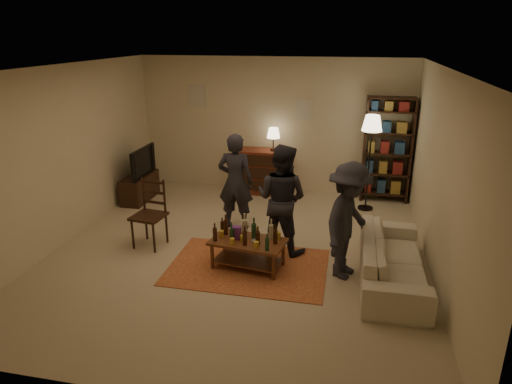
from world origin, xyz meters
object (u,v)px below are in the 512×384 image
(dresser, at_px, (261,170))
(person_right, at_px, (281,199))
(tv_stand, at_px, (139,181))
(person_left, at_px, (236,182))
(bookshelf, at_px, (387,149))
(coffee_table, at_px, (247,242))
(person_by_sofa, at_px, (348,221))
(sofa, at_px, (392,260))
(floor_lamp, at_px, (372,130))
(dining_chair, at_px, (151,211))

(dresser, relative_size, person_right, 0.83)
(tv_stand, relative_size, person_left, 0.65)
(bookshelf, distance_m, person_right, 3.06)
(coffee_table, xyz_separation_m, person_by_sofa, (1.35, 0.06, 0.42))
(person_by_sofa, bearing_deg, sofa, -69.62)
(person_right, bearing_deg, tv_stand, -9.45)
(person_left, relative_size, person_right, 0.99)
(sofa, xyz_separation_m, person_by_sofa, (-0.61, 0.01, 0.49))
(bookshelf, relative_size, person_right, 1.22)
(coffee_table, bearing_deg, person_left, 110.70)
(coffee_table, distance_m, tv_stand, 3.50)
(tv_stand, bearing_deg, person_right, -27.62)
(dresser, distance_m, person_right, 2.66)
(dresser, relative_size, sofa, 0.65)
(coffee_table, distance_m, person_right, 0.87)
(floor_lamp, bearing_deg, coffee_table, -122.17)
(dresser, relative_size, person_by_sofa, 0.85)
(dining_chair, distance_m, person_right, 2.02)
(floor_lamp, relative_size, person_right, 1.07)
(bookshelf, xyz_separation_m, person_by_sofa, (-0.65, -3.17, -0.24))
(tv_stand, relative_size, dresser, 0.78)
(sofa, relative_size, person_left, 1.28)
(person_left, bearing_deg, person_by_sofa, 146.98)
(sofa, bearing_deg, floor_lamp, 6.43)
(coffee_table, distance_m, bookshelf, 3.85)
(dresser, distance_m, sofa, 3.93)
(coffee_table, xyz_separation_m, floor_lamp, (1.67, 2.65, 1.12))
(dining_chair, distance_m, person_by_sofa, 3.00)
(sofa, bearing_deg, dining_chair, 83.96)
(floor_lamp, bearing_deg, bookshelf, 59.58)
(bookshelf, height_order, person_right, bookshelf)
(bookshelf, bearing_deg, coffee_table, -121.87)
(person_left, height_order, person_by_sofa, person_left)
(tv_stand, bearing_deg, coffee_table, -39.92)
(dining_chair, distance_m, bookshelf, 4.60)
(dining_chair, xyz_separation_m, person_by_sofa, (2.97, -0.36, 0.24))
(coffee_table, height_order, sofa, coffee_table)
(coffee_table, relative_size, person_by_sofa, 0.69)
(person_right, bearing_deg, person_by_sofa, 167.26)
(tv_stand, distance_m, sofa, 5.14)
(coffee_table, distance_m, person_left, 1.47)
(floor_lamp, distance_m, sofa, 2.88)
(floor_lamp, height_order, person_left, floor_lamp)
(dining_chair, height_order, floor_lamp, floor_lamp)
(floor_lamp, bearing_deg, person_left, -148.43)
(coffee_table, bearing_deg, tv_stand, 140.08)
(dining_chair, distance_m, person_left, 1.45)
(bookshelf, distance_m, sofa, 3.26)
(dresser, bearing_deg, dining_chair, -113.42)
(coffee_table, xyz_separation_m, person_right, (0.37, 0.65, 0.44))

